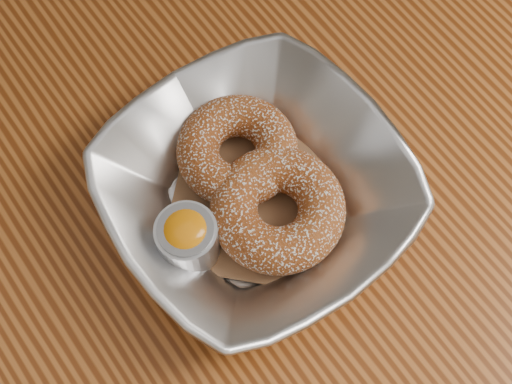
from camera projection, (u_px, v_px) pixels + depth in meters
ground_plane at (271, 376)px, 1.31m from camera, size 4.00×4.00×0.00m
table at (284, 269)px, 0.71m from camera, size 1.20×0.80×0.75m
serving_bowl at (256, 192)px, 0.60m from camera, size 0.25×0.25×0.06m
parchment at (256, 202)px, 0.62m from camera, size 0.21×0.21×0.00m
donut_back at (237, 150)px, 0.62m from camera, size 0.13×0.13×0.04m
donut_front at (278, 209)px, 0.60m from camera, size 0.12×0.12×0.04m
ramekin at (187, 238)px, 0.58m from camera, size 0.05×0.05×0.05m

